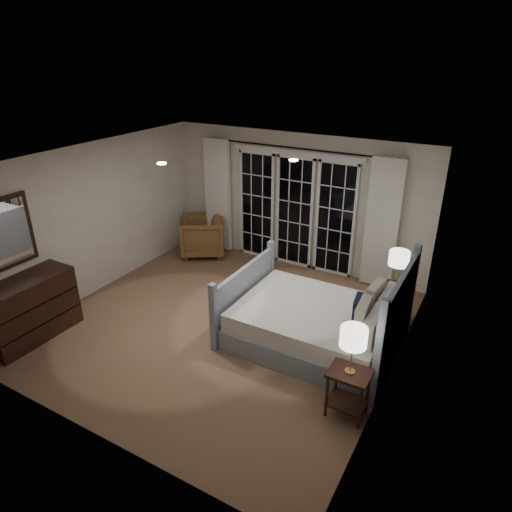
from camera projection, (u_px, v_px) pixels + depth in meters
The scene contains 20 objects.
floor at pixel (224, 324), 6.95m from camera, with size 5.00×5.00×0.00m, color brown.
ceiling at pixel (218, 162), 5.90m from camera, with size 5.00×5.00×0.00m, color white.
wall_left at pixel (95, 219), 7.55m from camera, with size 0.02×5.00×2.50m, color silver.
wall_right at pixel (400, 293), 5.31m from camera, with size 0.02×5.00×2.50m, color silver.
wall_back at pixel (296, 202), 8.40m from camera, with size 5.00×0.02×2.50m, color silver.
wall_front at pixel (80, 340), 4.45m from camera, with size 5.00×0.02×2.50m, color silver.
french_doors at pixel (295, 210), 8.44m from camera, with size 2.50×0.04×2.20m.
curtain_rod at pixel (295, 148), 7.90m from camera, with size 0.03×0.03×3.50m, color black.
curtain_left at pixel (218, 195), 9.09m from camera, with size 0.55×0.10×2.25m, color white.
curtain_right at pixel (382, 224), 7.61m from camera, with size 0.55×0.10×2.25m, color white.
downlight_a at pixel (293, 160), 6.02m from camera, with size 0.12×0.12×0.01m, color white.
downlight_b at pixel (162, 163), 5.86m from camera, with size 0.12×0.12×0.01m, color white.
bed at pixel (317, 323), 6.38m from camera, with size 2.29×1.64×1.34m.
nightstand_left at pixel (348, 387), 5.11m from camera, with size 0.46×0.37×0.60m.
nightstand_right at pixel (393, 298), 6.88m from camera, with size 0.47×0.37×0.61m.
lamp_left at pixel (354, 338), 4.83m from camera, with size 0.30×0.30×0.57m.
lamp_right at pixel (399, 259), 6.60m from camera, with size 0.29×0.29×0.57m.
armchair at pixel (202, 236), 9.16m from camera, with size 0.84×0.86×0.78m, color brown.
dresser at pixel (29, 309), 6.48m from camera, with size 0.55×1.30×0.92m.
mirror at pixel (1, 235), 6.13m from camera, with size 0.05×0.85×1.00m.
Camera 1 is at (3.32, -4.87, 3.87)m, focal length 32.00 mm.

